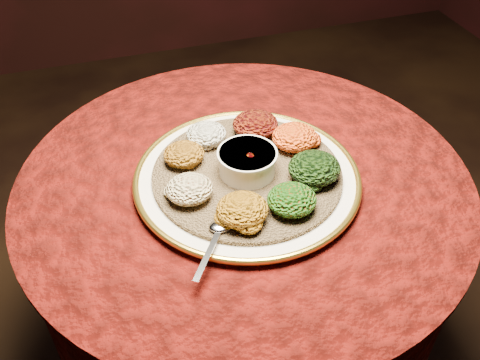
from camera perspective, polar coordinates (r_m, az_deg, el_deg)
name	(u,v)px	position (r m, az deg, el deg)	size (l,w,h in m)	color
table	(244,234)	(1.25, 0.40, -5.78)	(0.96, 0.96, 0.73)	black
platter	(247,178)	(1.11, 0.76, 0.25)	(0.47, 0.47, 0.02)	white
injera	(247,174)	(1.10, 0.76, 0.68)	(0.39, 0.39, 0.01)	olive
stew_bowl	(247,161)	(1.08, 0.78, 2.06)	(0.12, 0.12, 0.05)	white
spoon	(219,230)	(0.97, -2.22, -5.31)	(0.10, 0.13, 0.01)	silver
portion_ayib	(206,134)	(1.16, -3.63, 4.92)	(0.09, 0.08, 0.04)	silver
portion_kitfo	(255,124)	(1.19, 1.65, 5.96)	(0.10, 0.10, 0.05)	black
portion_tikil	(295,137)	(1.15, 5.84, 4.58)	(0.10, 0.09, 0.05)	#AE6E0E
portion_gomen	(314,168)	(1.07, 7.94, 1.28)	(0.11, 0.10, 0.05)	black
portion_mixveg	(292,200)	(1.00, 5.55, -2.09)	(0.09, 0.09, 0.05)	#A9270A
portion_kik	(242,210)	(0.98, 0.24, -3.19)	(0.10, 0.09, 0.05)	#9F610E
portion_timatim	(190,189)	(1.03, -5.40, -0.96)	(0.09, 0.09, 0.04)	maroon
portion_shiro	(184,154)	(1.11, -6.01, 2.76)	(0.09, 0.08, 0.04)	#965A12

